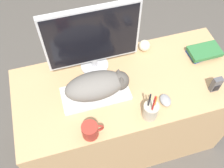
{
  "coord_description": "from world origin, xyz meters",
  "views": [
    {
      "loc": [
        -0.33,
        -0.51,
        2.06
      ],
      "look_at": [
        -0.1,
        0.29,
        0.83
      ],
      "focal_mm": 42.0,
      "sensor_mm": 36.0,
      "label": 1
    }
  ],
  "objects_px": {
    "cat": "(99,85)",
    "book_stack": "(204,52)",
    "baseball": "(144,46)",
    "monitor": "(92,39)",
    "keyboard": "(96,94)",
    "pen_cup": "(151,111)",
    "phone": "(216,85)",
    "coffee_mug": "(91,130)",
    "computer_mouse": "(165,100)"
  },
  "relations": [
    {
      "from": "cat",
      "to": "book_stack",
      "type": "relative_size",
      "value": 1.82
    },
    {
      "from": "baseball",
      "to": "phone",
      "type": "bearing_deg",
      "value": -55.39
    },
    {
      "from": "coffee_mug",
      "to": "pen_cup",
      "type": "distance_m",
      "value": 0.34
    },
    {
      "from": "cat",
      "to": "coffee_mug",
      "type": "height_order",
      "value": "cat"
    },
    {
      "from": "monitor",
      "to": "baseball",
      "type": "xyz_separation_m",
      "value": [
        0.34,
        0.05,
        -0.21
      ]
    },
    {
      "from": "monitor",
      "to": "book_stack",
      "type": "relative_size",
      "value": 2.67
    },
    {
      "from": "cat",
      "to": "computer_mouse",
      "type": "xyz_separation_m",
      "value": [
        0.35,
        -0.15,
        -0.08
      ]
    },
    {
      "from": "cat",
      "to": "monitor",
      "type": "distance_m",
      "value": 0.26
    },
    {
      "from": "coffee_mug",
      "to": "computer_mouse",
      "type": "bearing_deg",
      "value": 9.57
    },
    {
      "from": "baseball",
      "to": "phone",
      "type": "height_order",
      "value": "phone"
    },
    {
      "from": "coffee_mug",
      "to": "book_stack",
      "type": "xyz_separation_m",
      "value": [
        0.82,
        0.34,
        -0.02
      ]
    },
    {
      "from": "baseball",
      "to": "cat",
      "type": "bearing_deg",
      "value": -145.48
    },
    {
      "from": "cat",
      "to": "pen_cup",
      "type": "relative_size",
      "value": 1.61
    },
    {
      "from": "keyboard",
      "to": "coffee_mug",
      "type": "xyz_separation_m",
      "value": [
        -0.08,
        -0.23,
        0.03
      ]
    },
    {
      "from": "baseball",
      "to": "phone",
      "type": "relative_size",
      "value": 0.69
    },
    {
      "from": "monitor",
      "to": "phone",
      "type": "relative_size",
      "value": 5.08
    },
    {
      "from": "cat",
      "to": "book_stack",
      "type": "distance_m",
      "value": 0.73
    },
    {
      "from": "book_stack",
      "to": "cat",
      "type": "bearing_deg",
      "value": -171.58
    },
    {
      "from": "phone",
      "to": "cat",
      "type": "bearing_deg",
      "value": 166.41
    },
    {
      "from": "pen_cup",
      "to": "baseball",
      "type": "bearing_deg",
      "value": 73.55
    },
    {
      "from": "computer_mouse",
      "to": "monitor",
      "type": "bearing_deg",
      "value": 132.01
    },
    {
      "from": "computer_mouse",
      "to": "phone",
      "type": "height_order",
      "value": "phone"
    },
    {
      "from": "computer_mouse",
      "to": "coffee_mug",
      "type": "relative_size",
      "value": 0.71
    },
    {
      "from": "computer_mouse",
      "to": "coffee_mug",
      "type": "bearing_deg",
      "value": -170.43
    },
    {
      "from": "computer_mouse",
      "to": "baseball",
      "type": "xyz_separation_m",
      "value": [
        0.02,
        0.41,
        0.02
      ]
    },
    {
      "from": "coffee_mug",
      "to": "baseball",
      "type": "xyz_separation_m",
      "value": [
        0.47,
        0.48,
        -0.01
      ]
    },
    {
      "from": "keyboard",
      "to": "cat",
      "type": "xyz_separation_m",
      "value": [
        0.02,
        -0.0,
        0.08
      ]
    },
    {
      "from": "keyboard",
      "to": "computer_mouse",
      "type": "distance_m",
      "value": 0.4
    },
    {
      "from": "monitor",
      "to": "pen_cup",
      "type": "relative_size",
      "value": 2.37
    },
    {
      "from": "keyboard",
      "to": "phone",
      "type": "xyz_separation_m",
      "value": [
        0.67,
        -0.16,
        0.04
      ]
    },
    {
      "from": "monitor",
      "to": "computer_mouse",
      "type": "distance_m",
      "value": 0.54
    },
    {
      "from": "monitor",
      "to": "baseball",
      "type": "height_order",
      "value": "monitor"
    },
    {
      "from": "coffee_mug",
      "to": "baseball",
      "type": "height_order",
      "value": "coffee_mug"
    },
    {
      "from": "baseball",
      "to": "book_stack",
      "type": "bearing_deg",
      "value": -22.75
    },
    {
      "from": "keyboard",
      "to": "book_stack",
      "type": "height_order",
      "value": "book_stack"
    },
    {
      "from": "computer_mouse",
      "to": "book_stack",
      "type": "distance_m",
      "value": 0.45
    },
    {
      "from": "baseball",
      "to": "book_stack",
      "type": "height_order",
      "value": "baseball"
    },
    {
      "from": "computer_mouse",
      "to": "pen_cup",
      "type": "height_order",
      "value": "pen_cup"
    },
    {
      "from": "phone",
      "to": "computer_mouse",
      "type": "bearing_deg",
      "value": 179.44
    },
    {
      "from": "monitor",
      "to": "computer_mouse",
      "type": "relative_size",
      "value": 6.42
    },
    {
      "from": "keyboard",
      "to": "computer_mouse",
      "type": "bearing_deg",
      "value": -22.72
    },
    {
      "from": "cat",
      "to": "monitor",
      "type": "relative_size",
      "value": 0.68
    },
    {
      "from": "pen_cup",
      "to": "phone",
      "type": "bearing_deg",
      "value": 7.43
    },
    {
      "from": "keyboard",
      "to": "book_stack",
      "type": "distance_m",
      "value": 0.75
    },
    {
      "from": "monitor",
      "to": "coffee_mug",
      "type": "xyz_separation_m",
      "value": [
        -0.13,
        -0.44,
        -0.2
      ]
    },
    {
      "from": "cat",
      "to": "phone",
      "type": "bearing_deg",
      "value": -13.59
    },
    {
      "from": "cat",
      "to": "pen_cup",
      "type": "xyz_separation_m",
      "value": [
        0.23,
        -0.21,
        -0.04
      ]
    },
    {
      "from": "monitor",
      "to": "computer_mouse",
      "type": "xyz_separation_m",
      "value": [
        0.32,
        -0.36,
        -0.23
      ]
    },
    {
      "from": "coffee_mug",
      "to": "pen_cup",
      "type": "xyz_separation_m",
      "value": [
        0.34,
        0.02,
        0.01
      ]
    },
    {
      "from": "cat",
      "to": "baseball",
      "type": "height_order",
      "value": "cat"
    }
  ]
}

